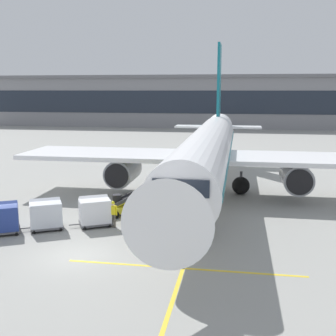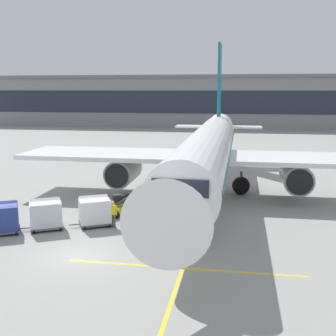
{
  "view_description": "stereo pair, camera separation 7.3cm",
  "coord_description": "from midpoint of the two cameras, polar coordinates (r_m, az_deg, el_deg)",
  "views": [
    {
      "loc": [
        8.42,
        -20.46,
        8.76
      ],
      "look_at": [
        3.33,
        9.91,
        3.1
      ],
      "focal_mm": 45.69,
      "sensor_mm": 36.0,
      "label": 1
    },
    {
      "loc": [
        8.49,
        -20.45,
        8.76
      ],
      "look_at": [
        3.33,
        9.91,
        3.1
      ],
      "focal_mm": 45.69,
      "sensor_mm": 36.0,
      "label": 2
    }
  ],
  "objects": [
    {
      "name": "belt_loader",
      "position": [
        30.53,
        -4.58,
        -4.6
      ],
      "size": [
        5.38,
        3.18,
        3.02
      ],
      "color": "gold",
      "rests_on": "ground"
    },
    {
      "name": "ground_plane",
      "position": [
        23.8,
        -12.27,
        -11.42
      ],
      "size": [
        600.0,
        600.0,
        0.0
      ],
      "primitive_type": "plane",
      "color": "gray"
    },
    {
      "name": "apron_guidance_line_stop_bar",
      "position": [
        21.83,
        2.01,
        -13.23
      ],
      "size": [
        12.0,
        0.2,
        0.01
      ],
      "color": "yellow",
      "rests_on": "ground"
    },
    {
      "name": "safety_cone_engine_keepout",
      "position": [
        36.78,
        -2.3,
        -2.86
      ],
      "size": [
        0.57,
        0.57,
        0.65
      ],
      "color": "black",
      "rests_on": "ground"
    },
    {
      "name": "safety_cone_wingtip",
      "position": [
        32.8,
        -4.4,
        -4.48
      ],
      "size": [
        0.63,
        0.63,
        0.71
      ],
      "color": "black",
      "rests_on": "ground"
    },
    {
      "name": "terminal_building",
      "position": [
        106.5,
        12.08,
        8.7
      ],
      "size": [
        131.91,
        18.86,
        12.09
      ],
      "color": "gray",
      "rests_on": "ground"
    },
    {
      "name": "baggage_cart_lead",
      "position": [
        28.34,
        -9.82,
        -5.63
      ],
      "size": [
        2.77,
        2.35,
        1.91
      ],
      "color": "#515156",
      "rests_on": "ground"
    },
    {
      "name": "ground_crew_by_loader",
      "position": [
        27.8,
        -7.41,
        -5.88
      ],
      "size": [
        0.56,
        0.31,
        1.74
      ],
      "color": "#514C42",
      "rests_on": "ground"
    },
    {
      "name": "baggage_cart_second",
      "position": [
        28.31,
        -16.05,
        -5.91
      ],
      "size": [
        2.77,
        2.35,
        1.91
      ],
      "color": "#515156",
      "rests_on": "ground"
    },
    {
      "name": "ground_crew_by_carts",
      "position": [
        28.06,
        -5.13,
        -5.68
      ],
      "size": [
        0.4,
        0.5,
        1.74
      ],
      "color": "black",
      "rests_on": "ground"
    },
    {
      "name": "parked_airplane",
      "position": [
        35.45,
        5.27,
        2.22
      ],
      "size": [
        31.33,
        41.08,
        14.01
      ],
      "color": "white",
      "rests_on": "ground"
    },
    {
      "name": "apron_guidance_line_lead_in",
      "position": [
        35.46,
        5.03,
        -3.92
      ],
      "size": [
        0.2,
        110.0,
        0.01
      ],
      "color": "yellow",
      "rests_on": "ground"
    },
    {
      "name": "baggage_cart_third",
      "position": [
        28.35,
        -21.35,
        -6.2
      ],
      "size": [
        2.77,
        2.35,
        1.91
      ],
      "color": "#515156",
      "rests_on": "ground"
    }
  ]
}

